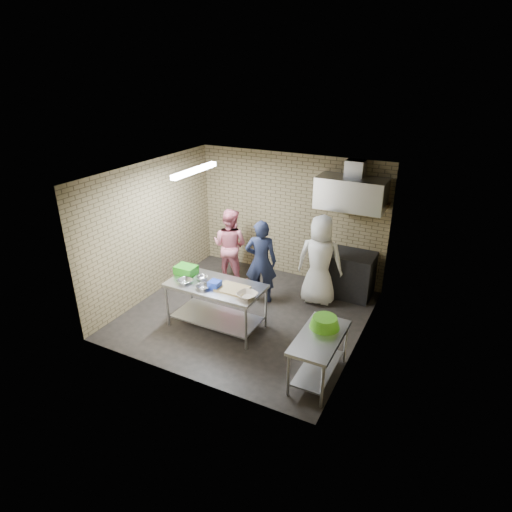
% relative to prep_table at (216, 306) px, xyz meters
% --- Properties ---
extents(floor, '(4.20, 4.20, 0.00)m').
position_rel_prep_table_xyz_m(floor, '(0.29, 0.59, -0.42)').
color(floor, black).
rests_on(floor, ground).
extents(ceiling, '(4.20, 4.20, 0.00)m').
position_rel_prep_table_xyz_m(ceiling, '(0.29, 0.59, 2.28)').
color(ceiling, black).
rests_on(ceiling, ground).
extents(back_wall, '(4.20, 0.06, 2.70)m').
position_rel_prep_table_xyz_m(back_wall, '(0.29, 2.59, 0.93)').
color(back_wall, '#94825C').
rests_on(back_wall, ground).
extents(front_wall, '(4.20, 0.06, 2.70)m').
position_rel_prep_table_xyz_m(front_wall, '(0.29, -1.41, 0.93)').
color(front_wall, '#94825C').
rests_on(front_wall, ground).
extents(left_wall, '(0.06, 4.00, 2.70)m').
position_rel_prep_table_xyz_m(left_wall, '(-1.81, 0.59, 0.93)').
color(left_wall, '#94825C').
rests_on(left_wall, ground).
extents(right_wall, '(0.06, 4.00, 2.70)m').
position_rel_prep_table_xyz_m(right_wall, '(2.39, 0.59, 0.93)').
color(right_wall, '#94825C').
rests_on(right_wall, ground).
extents(prep_table, '(1.69, 0.84, 0.84)m').
position_rel_prep_table_xyz_m(prep_table, '(0.00, 0.00, 0.00)').
color(prep_table, silver).
rests_on(prep_table, floor).
extents(side_counter, '(0.60, 1.20, 0.75)m').
position_rel_prep_table_xyz_m(side_counter, '(2.09, -0.51, -0.05)').
color(side_counter, silver).
rests_on(side_counter, floor).
extents(stove, '(1.20, 0.70, 0.90)m').
position_rel_prep_table_xyz_m(stove, '(1.64, 2.24, 0.03)').
color(stove, black).
rests_on(stove, floor).
extents(range_hood, '(1.30, 0.60, 0.60)m').
position_rel_prep_table_xyz_m(range_hood, '(1.64, 2.29, 1.68)').
color(range_hood, silver).
rests_on(range_hood, back_wall).
extents(hood_duct, '(0.35, 0.30, 0.30)m').
position_rel_prep_table_xyz_m(hood_duct, '(1.64, 2.44, 2.13)').
color(hood_duct, '#A5A8AD').
rests_on(hood_duct, back_wall).
extents(wall_shelf, '(0.80, 0.20, 0.04)m').
position_rel_prep_table_xyz_m(wall_shelf, '(1.94, 2.48, 1.50)').
color(wall_shelf, '#3F2B19').
rests_on(wall_shelf, back_wall).
extents(fluorescent_fixture, '(0.10, 1.25, 0.08)m').
position_rel_prep_table_xyz_m(fluorescent_fixture, '(-0.71, 0.59, 2.22)').
color(fluorescent_fixture, white).
rests_on(fluorescent_fixture, ceiling).
extents(green_crate, '(0.38, 0.28, 0.15)m').
position_rel_prep_table_xyz_m(green_crate, '(-0.70, 0.12, 0.50)').
color(green_crate, '#24931B').
rests_on(green_crate, prep_table).
extents(blue_tub, '(0.19, 0.19, 0.12)m').
position_rel_prep_table_xyz_m(blue_tub, '(0.05, -0.10, 0.48)').
color(blue_tub, blue).
rests_on(blue_tub, prep_table).
extents(cutting_board, '(0.52, 0.39, 0.03)m').
position_rel_prep_table_xyz_m(cutting_board, '(0.35, -0.02, 0.44)').
color(cutting_board, tan).
rests_on(cutting_board, prep_table).
extents(mixing_bowl_a, '(0.31, 0.31, 0.06)m').
position_rel_prep_table_xyz_m(mixing_bowl_a, '(-0.50, -0.20, 0.45)').
color(mixing_bowl_a, silver).
rests_on(mixing_bowl_a, prep_table).
extents(mixing_bowl_b, '(0.24, 0.24, 0.06)m').
position_rel_prep_table_xyz_m(mixing_bowl_b, '(-0.30, 0.05, 0.45)').
color(mixing_bowl_b, silver).
rests_on(mixing_bowl_b, prep_table).
extents(mixing_bowl_c, '(0.29, 0.29, 0.06)m').
position_rel_prep_table_xyz_m(mixing_bowl_c, '(-0.10, -0.22, 0.45)').
color(mixing_bowl_c, silver).
rests_on(mixing_bowl_c, prep_table).
extents(ceramic_bowl, '(0.39, 0.39, 0.08)m').
position_rel_prep_table_xyz_m(ceramic_bowl, '(0.70, -0.15, 0.46)').
color(ceramic_bowl, beige).
rests_on(ceramic_bowl, prep_table).
extents(green_basin, '(0.46, 0.46, 0.17)m').
position_rel_prep_table_xyz_m(green_basin, '(2.07, -0.26, 0.41)').
color(green_basin, '#59C626').
rests_on(green_basin, side_counter).
extents(bottle_red, '(0.07, 0.07, 0.18)m').
position_rel_prep_table_xyz_m(bottle_red, '(1.69, 2.48, 1.61)').
color(bottle_red, '#B22619').
rests_on(bottle_red, wall_shelf).
extents(bottle_green, '(0.06, 0.06, 0.15)m').
position_rel_prep_table_xyz_m(bottle_green, '(2.09, 2.48, 1.59)').
color(bottle_green, green).
rests_on(bottle_green, wall_shelf).
extents(man_navy, '(0.72, 0.60, 1.69)m').
position_rel_prep_table_xyz_m(man_navy, '(0.28, 1.20, 0.42)').
color(man_navy, '#141732').
rests_on(man_navy, floor).
extents(woman_pink, '(0.80, 0.63, 1.62)m').
position_rel_prep_table_xyz_m(woman_pink, '(-0.70, 1.70, 0.39)').
color(woman_pink, pink).
rests_on(woman_pink, floor).
extents(woman_white, '(0.96, 0.70, 1.79)m').
position_rel_prep_table_xyz_m(woman_white, '(1.31, 1.67, 0.47)').
color(woman_white, white).
rests_on(woman_white, floor).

